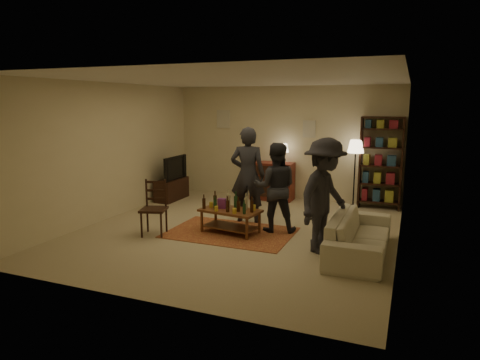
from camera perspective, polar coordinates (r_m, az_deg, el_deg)
The scene contains 13 objects.
floor at distance 7.85m, azimuth -0.36°, elevation -6.81°, with size 6.00×6.00×0.00m, color #C6B793.
room_shell at distance 10.54m, azimuth 2.54°, elevation 7.58°, with size 6.00×6.00×6.00m.
rug at distance 7.75m, azimuth -1.28°, elevation -7.01°, with size 2.20×1.50×0.01m, color maroon.
coffee_table at distance 7.65m, azimuth -1.32°, elevation -4.27°, with size 1.12×0.72×0.77m.
dining_chair at distance 7.70m, azimuth -11.32°, elevation -3.33°, with size 0.53×0.53×0.99m.
tv_stand at distance 10.40m, azimuth -9.09°, elevation -0.51°, with size 0.40×1.00×1.06m.
dresser at distance 10.29m, azimuth 4.38°, elevation -0.01°, with size 1.00×0.50×1.36m.
bookshelf at distance 9.83m, azimuth 18.23°, elevation 2.31°, with size 0.90×0.34×2.02m.
floor_lamp at distance 9.72m, azimuth 15.15°, elevation 3.76°, with size 0.36×0.36×1.51m.
sofa at distance 6.88m, azimuth 15.66°, elevation -7.05°, with size 2.08×0.81×0.61m, color beige.
person_left at distance 8.25m, azimuth 1.04°, elevation 0.66°, with size 0.68×0.45×1.86m, color #25262D.
person_right at distance 7.69m, azimuth 4.75°, elevation -1.00°, with size 0.79×0.61×1.62m, color #25262D.
person_by_sofa at distance 6.69m, azimuth 11.20°, elevation -2.10°, with size 1.16×0.66×1.79m, color #27262E.
Camera 1 is at (2.85, -6.95, 2.31)m, focal length 32.00 mm.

